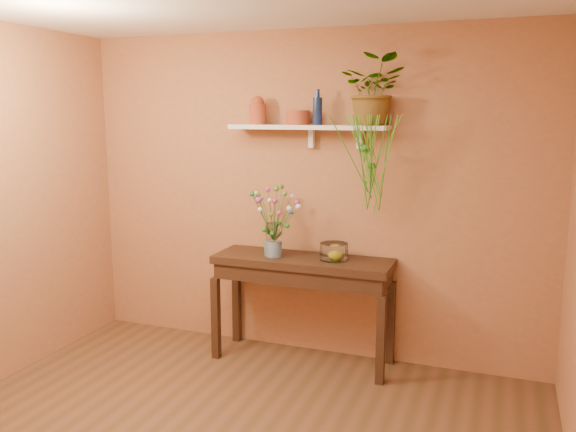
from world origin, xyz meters
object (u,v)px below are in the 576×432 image
(sideboard, at_px, (303,273))
(glass_vase, at_px, (274,243))
(terracotta_jug, at_px, (258,111))
(glass_bowl, at_px, (334,252))
(blue_bottle, at_px, (318,111))
(bouquet, at_px, (275,209))
(spider_plant, at_px, (375,90))

(sideboard, distance_m, glass_vase, 0.34)
(terracotta_jug, xyz_separation_m, glass_vase, (0.21, -0.18, -1.05))
(sideboard, distance_m, glass_bowl, 0.32)
(sideboard, relative_size, blue_bottle, 5.25)
(blue_bottle, xyz_separation_m, glass_vase, (-0.31, -0.16, -1.05))
(glass_vase, relative_size, bouquet, 0.59)
(spider_plant, distance_m, glass_bowl, 1.29)
(blue_bottle, relative_size, glass_bowl, 1.24)
(bouquet, bearing_deg, spider_plant, 13.54)
(blue_bottle, relative_size, glass_vase, 1.00)
(terracotta_jug, bearing_deg, glass_vase, -40.03)
(spider_plant, height_order, glass_bowl, spider_plant)
(bouquet, height_order, glass_bowl, bouquet)
(spider_plant, xyz_separation_m, glass_vase, (-0.75, -0.18, -1.21))
(terracotta_jug, height_order, spider_plant, spider_plant)
(blue_bottle, bearing_deg, glass_vase, -153.39)
(sideboard, bearing_deg, blue_bottle, 51.30)
(blue_bottle, height_order, glass_vase, blue_bottle)
(blue_bottle, relative_size, bouquet, 0.59)
(blue_bottle, height_order, spider_plant, spider_plant)
(glass_vase, distance_m, glass_bowl, 0.49)
(sideboard, height_order, blue_bottle, blue_bottle)
(sideboard, bearing_deg, bouquet, -167.20)
(glass_vase, xyz_separation_m, bouquet, (0.01, 0.00, 0.28))
(terracotta_jug, height_order, glass_bowl, terracotta_jug)
(spider_plant, distance_m, glass_vase, 1.43)
(blue_bottle, distance_m, glass_vase, 1.11)
(terracotta_jug, relative_size, glass_vase, 0.84)
(terracotta_jug, bearing_deg, bouquet, -38.74)
(glass_vase, height_order, bouquet, bouquet)
(terracotta_jug, distance_m, blue_bottle, 0.52)
(terracotta_jug, xyz_separation_m, spider_plant, (0.96, 0.01, 0.15))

